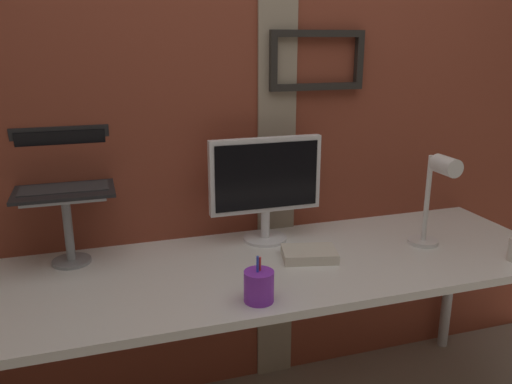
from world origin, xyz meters
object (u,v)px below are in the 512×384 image
desk_lamp (437,191)px  monitor (267,180)px  laptop (63,173)px  pen_cup (259,286)px

desk_lamp → monitor: bearing=154.2°
monitor → laptop: laptop is taller
laptop → desk_lamp: bearing=-14.6°
monitor → desk_lamp: 0.66m
desk_lamp → pen_cup: desk_lamp is taller
laptop → pen_cup: 0.84m
laptop → pen_cup: bearing=-44.2°
monitor → laptop: bearing=175.0°
monitor → pen_cup: 0.56m
desk_lamp → pen_cup: bearing=-165.6°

